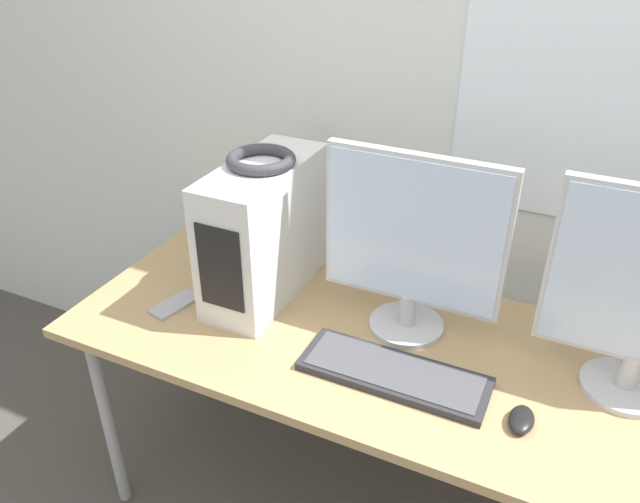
# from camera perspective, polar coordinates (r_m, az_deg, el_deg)

# --- Properties ---
(wall_back) EXTENTS (8.00, 0.07, 2.70)m
(wall_back) POSITION_cam_1_polar(r_m,az_deg,el_deg) (1.85, 15.68, 14.78)
(wall_back) COLOR silver
(wall_back) RESTS_ON ground_plane
(desk) EXTENTS (1.99, 0.71, 0.75)m
(desk) POSITION_cam_1_polar(r_m,az_deg,el_deg) (1.73, 9.30, -10.57)
(desk) COLOR tan
(desk) RESTS_ON ground_plane
(pc_tower) EXTENTS (0.19, 0.47, 0.41)m
(pc_tower) POSITION_cam_1_polar(r_m,az_deg,el_deg) (1.82, -5.11, 1.93)
(pc_tower) COLOR silver
(pc_tower) RESTS_ON desk
(headphones) EXTENTS (0.19, 0.19, 0.03)m
(headphones) POSITION_cam_1_polar(r_m,az_deg,el_deg) (1.73, -5.42, 8.38)
(headphones) COLOR #333338
(headphones) RESTS_ON pc_tower
(monitor_main) EXTENTS (0.48, 0.21, 0.52)m
(monitor_main) POSITION_cam_1_polar(r_m,az_deg,el_deg) (1.63, 8.50, 0.77)
(monitor_main) COLOR #B7B7BC
(monitor_main) RESTS_ON desk
(keyboard) EXTENTS (0.47, 0.17, 0.02)m
(keyboard) POSITION_cam_1_polar(r_m,az_deg,el_deg) (1.61, 6.77, -11.00)
(keyboard) COLOR #28282D
(keyboard) RESTS_ON desk
(mouse) EXTENTS (0.06, 0.10, 0.03)m
(mouse) POSITION_cam_1_polar(r_m,az_deg,el_deg) (1.55, 17.93, -14.42)
(mouse) COLOR black
(mouse) RESTS_ON desk
(cell_phone) EXTENTS (0.10, 0.16, 0.01)m
(cell_phone) POSITION_cam_1_polar(r_m,az_deg,el_deg) (1.89, -13.13, -4.72)
(cell_phone) COLOR #99999E
(cell_phone) RESTS_ON desk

